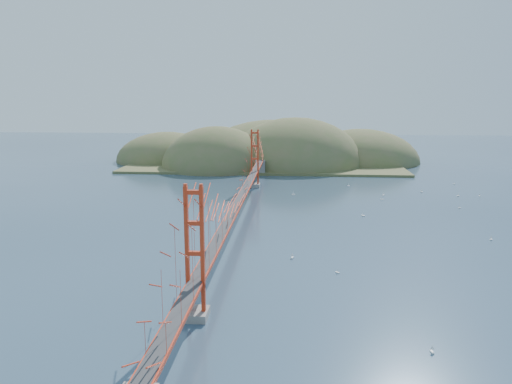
{
  "coord_description": "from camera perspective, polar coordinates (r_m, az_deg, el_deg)",
  "views": [
    {
      "loc": [
        8.3,
        -69.19,
        19.03
      ],
      "look_at": [
        2.68,
        0.0,
        5.04
      ],
      "focal_mm": 35.0,
      "sensor_mm": 36.0,
      "label": 1
    }
  ],
  "objects": [
    {
      "name": "ground",
      "position": [
        72.24,
        -2.13,
        -3.89
      ],
      "size": [
        320.0,
        320.0,
        0.0
      ],
      "primitive_type": "plane",
      "color": "#2C4259",
      "rests_on": "ground"
    },
    {
      "name": "bridge",
      "position": [
        70.89,
        -2.15,
        1.63
      ],
      "size": [
        2.2,
        94.4,
        12.0
      ],
      "color": "gray",
      "rests_on": "ground"
    },
    {
      "name": "far_headlands",
      "position": [
        139.15,
        2.1,
        3.53
      ],
      "size": [
        84.0,
        58.0,
        25.0
      ],
      "color": "brown",
      "rests_on": "ground"
    },
    {
      "name": "sailboat_4",
      "position": [
        96.11,
        14.35,
        -0.3
      ],
      "size": [
        0.62,
        0.62,
        0.65
      ],
      "color": "white",
      "rests_on": "ground"
    },
    {
      "name": "sailboat_1",
      "position": [
        79.46,
        12.14,
        -2.6
      ],
      "size": [
        0.69,
        0.69,
        0.72
      ],
      "color": "white",
      "rests_on": "ground"
    },
    {
      "name": "sailboat_0",
      "position": [
        58.61,
        4.15,
        -7.42
      ],
      "size": [
        0.59,
        0.63,
        0.71
      ],
      "color": "white",
      "rests_on": "ground"
    },
    {
      "name": "sailboat_10",
      "position": [
        40.98,
        19.48,
        -16.75
      ],
      "size": [
        0.45,
        0.54,
        0.62
      ],
      "color": "white",
      "rests_on": "ground"
    },
    {
      "name": "sailboat_7",
      "position": [
        89.54,
        22.24,
        -1.65
      ],
      "size": [
        0.51,
        0.44,
        0.58
      ],
      "color": "white",
      "rests_on": "ground"
    },
    {
      "name": "sailboat_17",
      "position": [
        99.77,
        22.11,
        -0.36
      ],
      "size": [
        0.57,
        0.55,
        0.64
      ],
      "color": "white",
      "rests_on": "ground"
    },
    {
      "name": "sailboat_6",
      "position": [
        54.68,
        9.28,
        -8.97
      ],
      "size": [
        0.56,
        0.56,
        0.58
      ],
      "color": "white",
      "rests_on": "ground"
    },
    {
      "name": "sailboat_14",
      "position": [
        72.28,
        25.28,
        -4.87
      ],
      "size": [
        0.62,
        0.62,
        0.65
      ],
      "color": "white",
      "rests_on": "ground"
    },
    {
      "name": "sailboat_15",
      "position": [
        112.18,
        21.73,
        0.88
      ],
      "size": [
        0.52,
        0.52,
        0.55
      ],
      "color": "white",
      "rests_on": "ground"
    },
    {
      "name": "sailboat_3",
      "position": [
        94.02,
        4.28,
        -0.22
      ],
      "size": [
        0.59,
        0.5,
        0.69
      ],
      "color": "white",
      "rests_on": "ground"
    },
    {
      "name": "sailboat_16",
      "position": [
        92.21,
        14.21,
        -0.77
      ],
      "size": [
        0.58,
        0.54,
        0.66
      ],
      "color": "white",
      "rests_on": "ground"
    },
    {
      "name": "sailboat_12",
      "position": [
        104.12,
        10.51,
        0.75
      ],
      "size": [
        0.55,
        0.53,
        0.61
      ],
      "color": "white",
      "rests_on": "ground"
    },
    {
      "name": "sailboat_8",
      "position": [
        101.18,
        18.41,
        0.05
      ],
      "size": [
        0.65,
        0.65,
        0.68
      ],
      "color": "white",
      "rests_on": "ground"
    },
    {
      "name": "sailboat_9",
      "position": [
        101.3,
        24.18,
        -0.37
      ],
      "size": [
        0.5,
        0.52,
        0.58
      ],
      "color": "white",
      "rests_on": "ground"
    }
  ]
}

